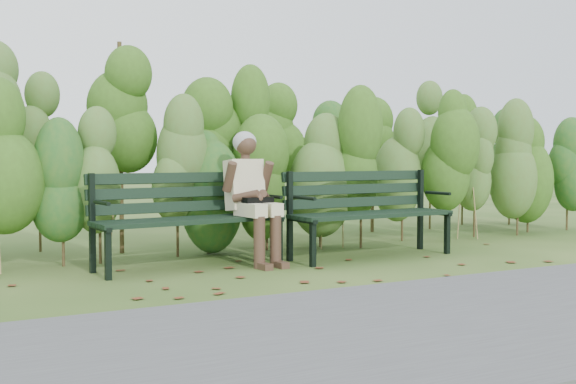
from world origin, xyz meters
name	(u,v)px	position (x,y,z in m)	size (l,w,h in m)	color
ground	(304,271)	(0.00, 0.00, 0.00)	(80.00, 80.00, 0.00)	#294A16
footpath	(459,319)	(0.00, -2.20, 0.01)	(60.00, 2.50, 0.01)	#474749
hedge_band	(231,144)	(0.00, 1.86, 1.26)	(11.04, 1.67, 2.42)	#47381E
leaf_litter	(361,268)	(0.58, -0.12, 0.00)	(5.42, 2.09, 0.01)	brown
bench_left	(186,211)	(-0.93, 0.79, 0.56)	(1.96, 0.82, 0.95)	black
bench_right	(366,206)	(1.08, 0.56, 0.56)	(1.93, 0.74, 0.95)	black
seated_woman	(251,189)	(-0.26, 0.67, 0.78)	(0.56, 0.81, 1.37)	beige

